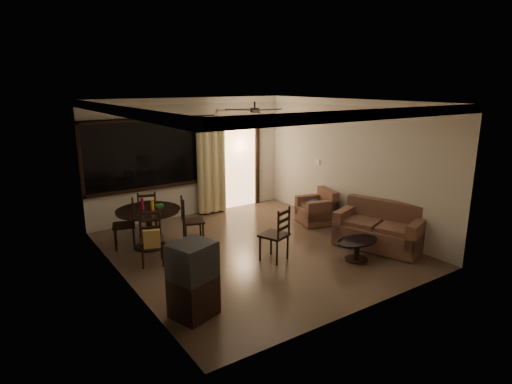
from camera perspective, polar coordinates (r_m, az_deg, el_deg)
ground at (r=8.35m, az=-0.16°, el=-7.59°), size 5.50×5.50×0.00m
room_shell at (r=9.65m, az=-3.11°, el=6.64°), size 5.50×6.70×5.50m
dining_table at (r=8.51m, az=-14.11°, el=-3.31°), size 1.22×1.22×0.98m
dining_chair_west at (r=8.73m, az=-17.04°, el=-5.29°), size 0.53×0.53×0.95m
dining_chair_east at (r=8.68m, az=-8.46°, el=-4.92°), size 0.53×0.53×0.95m
dining_chair_south at (r=7.80m, az=-13.70°, el=-7.24°), size 0.53×0.56×0.95m
dining_chair_north at (r=9.36m, az=-14.23°, el=-3.77°), size 0.53×0.53×0.95m
tv_cabinet at (r=5.97m, az=-8.38°, el=-11.49°), size 0.68×0.65×1.06m
sofa at (r=8.71m, az=16.25°, el=-4.86°), size 1.34×1.80×0.86m
armchair at (r=9.88m, az=8.26°, el=-2.34°), size 0.92×0.92×0.75m
coffee_table at (r=7.98m, az=13.32°, el=-7.12°), size 0.87×0.52×0.38m
side_chair at (r=7.76m, az=2.49°, el=-7.00°), size 0.57×0.57×1.01m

